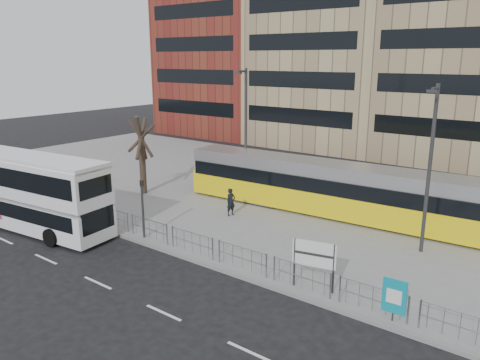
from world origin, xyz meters
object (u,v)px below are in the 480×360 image
Objects in this scene: lamp_post_west at (245,127)px; bare_tree at (140,113)px; pedestrian at (231,202)px; lamp_post_east at (430,164)px; double_decker_bus at (30,190)px; station_sign at (314,256)px; traffic_light_west at (142,201)px; ad_panel at (394,297)px; tram at (394,199)px.

lamp_post_west is 1.08× the size of bare_tree.
pedestrian is 11.36m from lamp_post_east.
double_decker_bus is 6.43× the size of pedestrian.
lamp_post_west reaches higher than bare_tree.
traffic_light_west reaches higher than station_sign.
double_decker_bus is 1.36× the size of bare_tree.
double_decker_bus is 19.67m from ad_panel.
lamp_post_east is (18.40, 9.42, 2.27)m from double_decker_bus.
pedestrian is 0.21× the size of lamp_post_east.
double_decker_bus is 20.79m from lamp_post_east.
bare_tree is at bearing -169.38° from tram.
tram is 12.96× the size of station_sign.
lamp_post_west is 7.12m from bare_tree.
ad_panel is (3.43, -0.40, -0.48)m from station_sign.
lamp_post_east is (12.15, 6.84, 2.41)m from traffic_light_west.
station_sign is (16.05, 2.88, -0.68)m from double_decker_bus.
pedestrian is at bearing -0.57° from bare_tree.
tram reaches higher than pedestrian.
pedestrian is (-8.33, -4.05, -0.74)m from tram.
double_decker_bus reaches higher than tram.
double_decker_bus is at bearing -152.89° from lamp_post_east.
ad_panel is 0.19× the size of lamp_post_west.
tram is 16.57× the size of ad_panel.
station_sign is 0.26× the size of bare_tree.
traffic_light_west is 14.14m from lamp_post_east.
double_decker_bus is 13.94m from lamp_post_west.
lamp_post_west is at bearing 89.71° from traffic_light_west.
lamp_post_west reaches higher than station_sign.
lamp_post_west is (-14.05, 10.11, 3.67)m from ad_panel.
ad_panel is at bearing -5.42° from traffic_light_west.
traffic_light_west is at bearing 176.94° from ad_panel.
traffic_light_west is at bearing -41.47° from bare_tree.
pedestrian is at bearing 135.21° from station_sign.
traffic_light_west is at bearing -85.31° from lamp_post_west.
lamp_post_west is 13.35m from lamp_post_east.
traffic_light_west is (-13.23, 0.10, 1.03)m from ad_panel.
bare_tree is (-19.57, 5.71, 4.59)m from ad_panel.
lamp_post_west is (-10.62, 9.71, 3.19)m from station_sign.
station_sign is at bearing 170.70° from ad_panel.
lamp_post_west is at bearing 40.97° from pedestrian.
lamp_post_west is (-0.82, 10.01, 2.64)m from traffic_light_west.
pedestrian is (7.69, 8.11, -1.28)m from double_decker_bus.
lamp_post_west is at bearing 124.79° from station_sign.
station_sign is 7.55m from lamp_post_east.
lamp_post_east reaches higher than station_sign.
double_decker_bus is 16.32m from station_sign.
tram is at bearing 130.90° from lamp_post_east.
lamp_post_east reaches higher than tram.
lamp_post_east reaches higher than bare_tree.
bare_tree reaches higher than tram.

